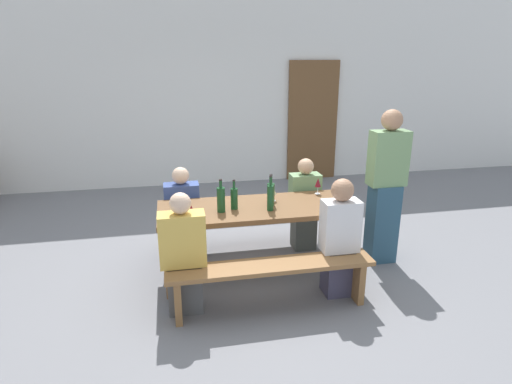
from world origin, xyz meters
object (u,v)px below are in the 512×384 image
object	(u,v)px
bench_far	(245,219)
wine_bottle_1	(271,194)
seated_guest_far_0	(183,217)
standing_host	(385,190)
seated_guest_near_1	(339,240)
wine_glass_3	(273,191)
wine_bottle_0	(221,199)
wine_bottle_3	(234,198)
wine_glass_0	(189,207)
seated_guest_near_0	(183,257)
wine_bottle_2	(270,197)
wine_glass_2	(318,183)
wine_glass_1	(179,210)
wooden_door	(313,121)
seated_guest_far_1	(304,206)
bench_near	(271,274)
tasting_table	(256,214)

from	to	relation	value
bench_far	wine_bottle_1	distance (m)	0.86
seated_guest_far_0	standing_host	bearing A→B (deg)	77.21
seated_guest_near_1	standing_host	size ratio (longest dim) A/B	0.68
bench_far	wine_glass_3	distance (m)	0.78
wine_bottle_0	seated_guest_near_1	size ratio (longest dim) A/B	0.29
wine_bottle_3	wine_glass_3	distance (m)	0.45
wine_glass_0	seated_guest_near_0	size ratio (longest dim) A/B	0.16
wine_bottle_1	seated_guest_far_0	world-z (taller)	wine_bottle_1
wine_bottle_2	wine_glass_2	world-z (taller)	wine_bottle_2
wine_glass_3	standing_host	bearing A→B (deg)	-3.73
wine_glass_1	wine_glass_3	xyz separation A→B (m)	(0.97, 0.43, -0.01)
wine_bottle_0	wine_glass_0	distance (m)	0.34
wine_bottle_3	standing_host	distance (m)	1.65
wooden_door	wine_bottle_2	bearing A→B (deg)	-114.45
seated_guest_near_0	seated_guest_far_1	bearing A→B (deg)	-53.72
bench_far	wine_glass_2	size ratio (longest dim) A/B	10.26
wine_bottle_1	seated_guest_far_0	xyz separation A→B (m)	(-0.87, 0.52, -0.38)
bench_far	standing_host	distance (m)	1.62
wine_bottle_1	seated_guest_near_0	xyz separation A→B (m)	(-0.91, -0.54, -0.35)
wine_bottle_3	wine_bottle_0	bearing A→B (deg)	-158.87
wooden_door	wine_glass_3	bearing A→B (deg)	-114.90
wine_glass_0	seated_guest_far_0	size ratio (longest dim) A/B	0.17
bench_far	wine_bottle_2	distance (m)	0.98
bench_near	seated_guest_far_1	bearing A→B (deg)	60.51
wine_bottle_1	wine_bottle_2	xyz separation A→B (m)	(-0.04, -0.15, 0.01)
wine_glass_0	standing_host	size ratio (longest dim) A/B	0.11
bench_near	wine_bottle_0	size ratio (longest dim) A/B	5.64
wine_bottle_0	seated_guest_far_0	size ratio (longest dim) A/B	0.31
wine_bottle_0	seated_guest_far_1	bearing A→B (deg)	30.39
wine_bottle_2	wine_glass_1	xyz separation A→B (m)	(-0.88, -0.17, -0.01)
seated_guest_near_0	bench_far	bearing A→B (deg)	-32.09
wooden_door	seated_guest_near_1	bearing A→B (deg)	-104.71
bench_far	seated_guest_near_1	distance (m)	1.40
wine_glass_3	wine_glass_1	bearing A→B (deg)	-156.16
wine_bottle_1	seated_guest_far_0	bearing A→B (deg)	149.36
tasting_table	wine_glass_1	xyz separation A→B (m)	(-0.76, -0.31, 0.21)
wine_bottle_3	wine_bottle_2	bearing A→B (deg)	-17.70
bench_near	wine_glass_2	bearing A→B (deg)	51.70
wine_bottle_3	bench_near	bearing A→B (deg)	-70.84
wine_glass_1	seated_guest_near_1	size ratio (longest dim) A/B	0.16
tasting_table	seated_guest_near_1	xyz separation A→B (m)	(0.69, -0.53, -0.11)
bench_far	seated_guest_far_1	world-z (taller)	seated_guest_far_1
wine_glass_2	seated_guest_far_0	size ratio (longest dim) A/B	0.17
wine_glass_1	standing_host	distance (m)	2.21
seated_guest_near_0	wine_glass_3	bearing A→B (deg)	-55.90
wine_bottle_3	standing_host	size ratio (longest dim) A/B	0.18
wine_bottle_0	wine_bottle_1	distance (m)	0.52
wine_bottle_3	seated_guest_far_1	bearing A→B (deg)	31.66
wine_bottle_0	wine_glass_0	world-z (taller)	wine_bottle_0
wine_bottle_1	seated_guest_near_0	world-z (taller)	seated_guest_near_0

